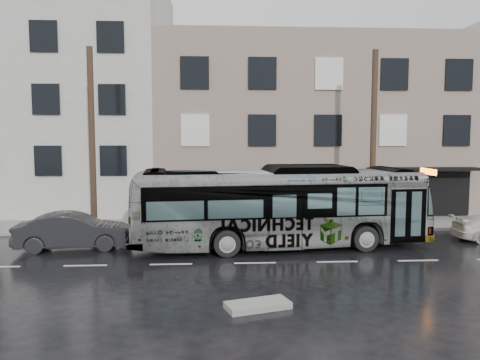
# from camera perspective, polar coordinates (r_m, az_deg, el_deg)

# --- Properties ---
(ground) EXTENTS (120.00, 120.00, 0.00)m
(ground) POSITION_cam_1_polar(r_m,az_deg,el_deg) (20.61, 1.22, -8.25)
(ground) COLOR black
(ground) RESTS_ON ground
(sidewalk) EXTENTS (90.00, 3.60, 0.15)m
(sidewalk) POSITION_cam_1_polar(r_m,az_deg,el_deg) (25.38, 0.36, -5.51)
(sidewalk) COLOR gray
(sidewalk) RESTS_ON ground
(building_taupe) EXTENTS (20.00, 12.00, 11.00)m
(building_taupe) POSITION_cam_1_polar(r_m,az_deg,el_deg) (33.34, 8.18, 6.37)
(building_taupe) COLOR gray
(building_taupe) RESTS_ON ground
(utility_pole_front) EXTENTS (0.30, 0.30, 9.00)m
(utility_pole_front) POSITION_cam_1_polar(r_m,az_deg,el_deg) (24.64, 15.93, 4.67)
(utility_pole_front) COLOR #413020
(utility_pole_front) RESTS_ON sidewalk
(utility_pole_rear) EXTENTS (0.30, 0.30, 9.00)m
(utility_pole_rear) POSITION_cam_1_polar(r_m,az_deg,el_deg) (24.03, -17.59, 4.62)
(utility_pole_rear) COLOR #413020
(utility_pole_rear) RESTS_ON sidewalk
(sign_post) EXTENTS (0.06, 0.06, 2.40)m
(sign_post) POSITION_cam_1_polar(r_m,az_deg,el_deg) (25.26, 18.10, -2.89)
(sign_post) COLOR slate
(sign_post) RESTS_ON sidewalk
(bus) EXTENTS (13.10, 4.25, 3.58)m
(bus) POSITION_cam_1_polar(r_m,az_deg,el_deg) (20.42, 4.85, -3.27)
(bus) COLOR #B2B2B2
(bus) RESTS_ON ground
(dark_sedan) EXTENTS (4.94, 2.20, 1.58)m
(dark_sedan) POSITION_cam_1_polar(r_m,az_deg,el_deg) (21.43, -19.60, -5.88)
(dark_sedan) COLOR black
(dark_sedan) RESTS_ON ground
(slush_pile) EXTENTS (1.96, 1.30, 0.18)m
(slush_pile) POSITION_cam_1_polar(r_m,az_deg,el_deg) (13.64, 2.18, -14.99)
(slush_pile) COLOR gray
(slush_pile) RESTS_ON ground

